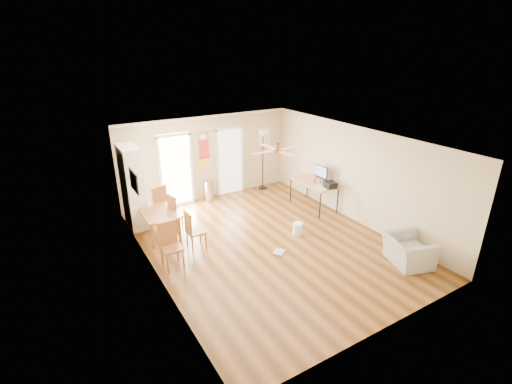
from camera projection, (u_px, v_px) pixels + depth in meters
floor at (269, 243)px, 9.07m from camera, size 7.00×7.00×0.00m
ceiling at (270, 140)px, 8.10m from camera, size 5.50×7.00×0.00m
wall_back at (208, 158)px, 11.37m from camera, size 5.50×0.04×2.60m
wall_front at (390, 266)px, 5.80m from camera, size 5.50×0.04×2.60m
wall_left at (153, 221)px, 7.27m from camera, size 0.04×7.00×2.60m
wall_right at (355, 174)px, 9.90m from camera, size 0.04×7.00×2.60m
crown_molding at (270, 141)px, 8.12m from camera, size 5.50×7.00×0.08m
kitchen_doorway at (176, 171)px, 10.95m from camera, size 0.90×0.10×2.10m
bathroom_doorway at (230, 162)px, 11.81m from camera, size 0.80×0.10×2.10m
wall_decal at (204, 151)px, 11.20m from camera, size 0.46×0.03×1.10m
ac_grille at (264, 137)px, 12.18m from camera, size 0.50×0.04×0.60m
framed_poster at (134, 181)px, 8.24m from camera, size 0.04×0.66×0.48m
ceiling_fan at (278, 150)px, 7.93m from camera, size 1.24×1.24×0.20m
bookshelf at (132, 187)px, 9.60m from camera, size 0.51×1.01×2.18m
dining_table at (159, 223)px, 9.37m from camera, size 0.81×1.33×0.66m
dining_chair_right_a at (179, 212)px, 9.58m from camera, size 0.48×0.48×1.00m
dining_chair_right_b at (196, 230)px, 8.68m from camera, size 0.40×0.40×0.97m
dining_chair_near at (172, 246)px, 7.93m from camera, size 0.43×0.43×1.01m
dining_chair_far at (156, 203)px, 9.97m from camera, size 0.55×0.55×1.09m
trash_can at (209, 191)px, 11.46m from camera, size 0.37×0.37×0.64m
torchiere_lamp at (263, 160)px, 12.16m from camera, size 0.43×0.43×1.99m
computer_desk at (313, 195)px, 10.96m from camera, size 0.74×1.47×0.79m
imac at (321, 174)px, 10.70m from camera, size 0.13×0.56×0.51m
keyboard at (321, 188)px, 10.37m from camera, size 0.15×0.40×0.01m
printer at (330, 185)px, 10.38m from camera, size 0.34×0.38×0.17m
orange_bottle at (314, 179)px, 10.72m from camera, size 0.08×0.08×0.22m
wastebasket_a at (298, 229)px, 9.46m from camera, size 0.32×0.32×0.30m
floor_cloth at (279, 252)px, 8.62m from camera, size 0.37×0.35×0.04m
armchair at (408, 251)px, 8.12m from camera, size 1.12×1.20×0.64m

